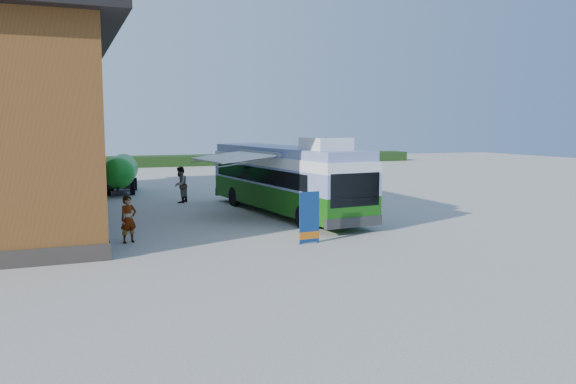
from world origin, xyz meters
name	(u,v)px	position (x,y,z in m)	size (l,w,h in m)	color
ground	(315,243)	(0.00, 0.00, 0.00)	(100.00, 100.00, 0.00)	#BCB7AD
hedge	(230,159)	(8.00, 38.00, 0.50)	(40.00, 3.00, 1.00)	#264419
bus	(285,177)	(1.35, 6.13, 1.63)	(3.44, 11.27, 3.41)	#206911
awning	(237,159)	(-0.91, 5.85, 2.48)	(2.86, 4.19, 0.50)	white
banner	(309,222)	(-0.20, -0.03, 0.70)	(0.75, 0.23, 1.72)	navy
picnic_table	(337,206)	(2.50, 3.31, 0.65)	(1.94, 1.85, 0.87)	tan
person_a	(128,219)	(-5.70, 2.32, 0.79)	(0.57, 0.38, 1.57)	#999999
person_b	(180,185)	(-2.19, 11.49, 0.91)	(0.88, 0.69, 1.82)	#999999
slurry_tanker	(121,171)	(-4.53, 16.98, 1.24)	(2.37, 5.80, 2.16)	#198D1F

